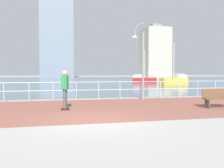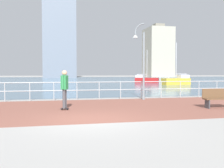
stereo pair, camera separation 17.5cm
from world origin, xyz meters
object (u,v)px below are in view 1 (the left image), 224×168
(park_bench, at_px, (219,98))
(sailboat_gray, at_px, (175,81))
(skateboarder, at_px, (65,86))
(sailboat_teal, at_px, (144,80))
(lamppost, at_px, (140,57))

(park_bench, relative_size, sailboat_gray, 0.27)
(skateboarder, bearing_deg, sailboat_teal, 63.53)
(park_bench, distance_m, sailboat_gray, 24.52)
(lamppost, distance_m, sailboat_gray, 21.75)
(park_bench, xyz_separation_m, sailboat_gray, (9.28, 22.70, 0.10))
(park_bench, bearing_deg, lamppost, 118.32)
(skateboarder, xyz_separation_m, park_bench, (7.28, -0.88, -0.62))
(park_bench, bearing_deg, sailboat_teal, 76.37)
(lamppost, height_order, sailboat_teal, sailboat_teal)
(park_bench, bearing_deg, skateboarder, 173.10)
(park_bench, height_order, sailboat_gray, sailboat_gray)
(skateboarder, bearing_deg, park_bench, -6.90)
(park_bench, height_order, sailboat_teal, sailboat_teal)
(skateboarder, height_order, sailboat_gray, sailboat_gray)
(sailboat_teal, bearing_deg, lamppost, -110.74)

